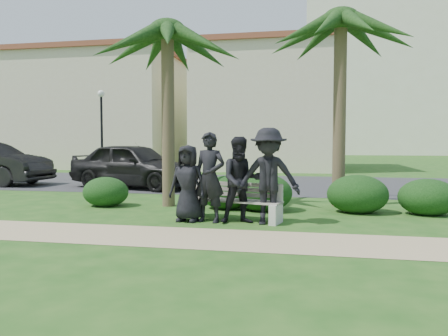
{
  "coord_description": "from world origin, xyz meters",
  "views": [
    {
      "loc": [
        1.56,
        -8.94,
        1.65
      ],
      "look_at": [
        -0.4,
        1.0,
        1.03
      ],
      "focal_mm": 35.0,
      "sensor_mm": 36.0,
      "label": 1
    }
  ],
  "objects": [
    {
      "name": "ground",
      "position": [
        0.0,
        0.0,
        0.0
      ],
      "size": [
        160.0,
        160.0,
        0.0
      ],
      "primitive_type": "plane",
      "color": "#1E4F16",
      "rests_on": "ground"
    },
    {
      "name": "footpath",
      "position": [
        0.0,
        -1.8,
        0.0
      ],
      "size": [
        30.0,
        1.6,
        0.01
      ],
      "primitive_type": "cube",
      "color": "tan",
      "rests_on": "ground"
    },
    {
      "name": "asphalt_street",
      "position": [
        0.0,
        8.0,
        0.0
      ],
      "size": [
        160.0,
        8.0,
        0.01
      ],
      "primitive_type": "cube",
      "color": "#2D2D30",
      "rests_on": "ground"
    },
    {
      "name": "stucco_bldg_left",
      "position": [
        -12.0,
        18.0,
        3.66
      ],
      "size": [
        10.4,
        8.4,
        7.3
      ],
      "color": "beige",
      "rests_on": "ground"
    },
    {
      "name": "stucco_bldg_right",
      "position": [
        -1.0,
        18.0,
        3.66
      ],
      "size": [
        8.4,
        8.4,
        7.3
      ],
      "color": "beige",
      "rests_on": "ground"
    },
    {
      "name": "hotel_tower",
      "position": [
        14.0,
        55.0,
        13.41
      ],
      "size": [
        26.0,
        18.0,
        37.3
      ],
      "color": "#EFE8C8",
      "rests_on": "ground"
    },
    {
      "name": "street_lamp",
      "position": [
        -9.0,
        12.0,
        2.94
      ],
      "size": [
        0.36,
        0.36,
        4.29
      ],
      "color": "black",
      "rests_on": "ground"
    },
    {
      "name": "park_bench",
      "position": [
        -0.07,
        0.02,
        0.34
      ],
      "size": [
        2.28,
        0.99,
        0.76
      ],
      "rotation": [
        0.0,
        0.0,
        -0.24
      ],
      "color": "#A09586",
      "rests_on": "ground"
    },
    {
      "name": "man_a",
      "position": [
        -0.9,
        -0.31,
        0.79
      ],
      "size": [
        0.82,
        0.58,
        1.58
      ],
      "primitive_type": "imported",
      "rotation": [
        0.0,
        0.0,
        -0.11
      ],
      "color": "black",
      "rests_on": "ground"
    },
    {
      "name": "man_b",
      "position": [
        -0.44,
        -0.32,
        0.92
      ],
      "size": [
        0.75,
        0.57,
        1.84
      ],
      "primitive_type": "imported",
      "rotation": [
        0.0,
        0.0,
        -0.21
      ],
      "color": "black",
      "rests_on": "ground"
    },
    {
      "name": "man_c",
      "position": [
        0.22,
        -0.32,
        0.87
      ],
      "size": [
        1.01,
        0.9,
        1.75
      ],
      "primitive_type": "imported",
      "rotation": [
        0.0,
        0.0,
        0.32
      ],
      "color": "black",
      "rests_on": "ground"
    },
    {
      "name": "man_d",
      "position": [
        0.76,
        -0.32,
        0.96
      ],
      "size": [
        1.27,
        0.76,
        1.92
      ],
      "primitive_type": "imported",
      "rotation": [
        0.0,
        0.0,
        0.04
      ],
      "color": "black",
      "rests_on": "ground"
    },
    {
      "name": "hedge_a",
      "position": [
        -3.54,
        1.34,
        0.39
      ],
      "size": [
        1.18,
        0.98,
        0.77
      ],
      "primitive_type": "ellipsoid",
      "color": "black",
      "rests_on": "ground"
    },
    {
      "name": "hedge_c",
      "position": [
        -0.45,
        1.52,
        0.42
      ],
      "size": [
        1.29,
        1.06,
        0.84
      ],
      "primitive_type": "ellipsoid",
      "color": "black",
      "rests_on": "ground"
    },
    {
      "name": "hedge_d",
      "position": [
        0.47,
        1.39,
        0.46
      ],
      "size": [
        1.4,
        1.16,
        0.91
      ],
      "primitive_type": "ellipsoid",
      "color": "black",
      "rests_on": "ground"
    },
    {
      "name": "hedge_e",
      "position": [
        2.66,
        1.52,
        0.46
      ],
      "size": [
        1.4,
        1.15,
        0.91
      ],
      "primitive_type": "ellipsoid",
      "color": "black",
      "rests_on": "ground"
    },
    {
      "name": "hedge_f",
      "position": [
        4.18,
        1.51,
        0.42
      ],
      "size": [
        1.29,
        1.07,
        0.84
      ],
      "primitive_type": "ellipsoid",
      "color": "black",
      "rests_on": "ground"
    },
    {
      "name": "palm_left",
      "position": [
        -1.97,
        1.67,
        4.38
      ],
      "size": [
        3.0,
        3.0,
        5.34
      ],
      "color": "brown",
      "rests_on": "ground"
    },
    {
      "name": "palm_right",
      "position": [
        2.29,
        2.51,
        4.65
      ],
      "size": [
        3.0,
        3.0,
        5.62
      ],
      "color": "brown",
      "rests_on": "ground"
    },
    {
      "name": "car_a",
      "position": [
        -4.57,
        5.61,
        0.8
      ],
      "size": [
        5.04,
        3.02,
        1.61
      ],
      "primitive_type": "imported",
      "rotation": [
        0.0,
        0.0,
        1.32
      ],
      "color": "black",
      "rests_on": "ground"
    }
  ]
}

